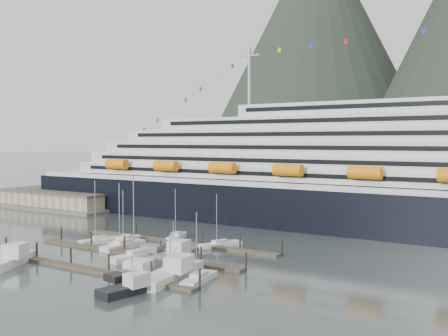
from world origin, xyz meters
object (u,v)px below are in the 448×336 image
Objects in this scene: cruise_ship at (398,180)px; sailboat_f at (177,237)px; trawler_b at (9,259)px; warehouse at (60,200)px; sailboat_b at (123,246)px; sailboat_c at (125,241)px; trawler_e at (173,255)px; sailboat_h at (199,279)px; sailboat_d at (139,256)px; sailboat_a at (99,241)px; sailboat_g at (220,245)px; trawler_c at (170,272)px; trawler_d at (132,286)px.

sailboat_f is (-37.85, -34.95, -11.64)m from cruise_ship.
sailboat_f is 0.89× the size of trawler_b.
sailboat_b is at bearing -29.98° from warehouse.
trawler_b is (-3.55, -24.76, 0.57)m from sailboat_c.
cruise_ship is 58.44m from trawler_e.
sailboat_f is 1.03× the size of sailboat_h.
trawler_b is at bearing 123.73° from trawler_e.
sailboat_d is at bearing -119.06° from sailboat_b.
sailboat_d reaches higher than sailboat_a.
warehouse is 78.64m from trawler_b.
sailboat_b is at bearing 70.73° from sailboat_d.
sailboat_g is 39.30m from trawler_b.
cruise_ship is 17.40× the size of trawler_e.
trawler_e is at bearing -26.68° from warehouse.
sailboat_a is 16.32m from sailboat_f.
sailboat_h reaches higher than trawler_c.
warehouse is at bearing 96.54° from sailboat_g.
cruise_ship is 52.82m from sailboat_f.
sailboat_g reaches higher than trawler_c.
trawler_e is at bearing 26.97° from trawler_c.
sailboat_g is 14.34m from trawler_e.
sailboat_h is at bearing -17.54° from trawler_d.
cruise_ship is 15.63× the size of sailboat_b.
trawler_d is 0.89× the size of trawler_e.
trawler_b is (-15.57, -15.71, 0.54)m from sailboat_d.
sailboat_h is 1.02× the size of trawler_d.
cruise_ship reaches higher than sailboat_a.
sailboat_g is (12.64, -1.89, -0.01)m from sailboat_f.
sailboat_a reaches higher than sailboat_b.
sailboat_b is at bearing -76.50° from sailboat_a.
trawler_c is at bearing -150.65° from trawler_e.
sailboat_a is 1.19× the size of sailboat_f.
sailboat_b is 1.22× the size of sailboat_h.
sailboat_g is at bearing -9.99° from trawler_e.
sailboat_b reaches higher than sailboat_f.
sailboat_b is at bearing 50.27° from trawler_c.
sailboat_f reaches higher than trawler_e.
sailboat_f is at bearing 33.71° from sailboat_h.
trawler_c is (13.21, -7.75, 0.53)m from sailboat_d.
warehouse is 80.47m from sailboat_g.
sailboat_c reaches higher than sailboat_g.
warehouse is 101.20m from trawler_d.
warehouse is 3.60× the size of trawler_b.
sailboat_a is 1.00× the size of sailboat_b.
sailboat_b is 0.85× the size of trawler_c.
sailboat_b reaches higher than trawler_c.
sailboat_g is 26.40m from sailboat_h.
warehouse is 4.17× the size of sailboat_g.
trawler_b is (-6.54, -21.06, 0.56)m from sailboat_b.
sailboat_d is at bearing 49.15° from trawler_d.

